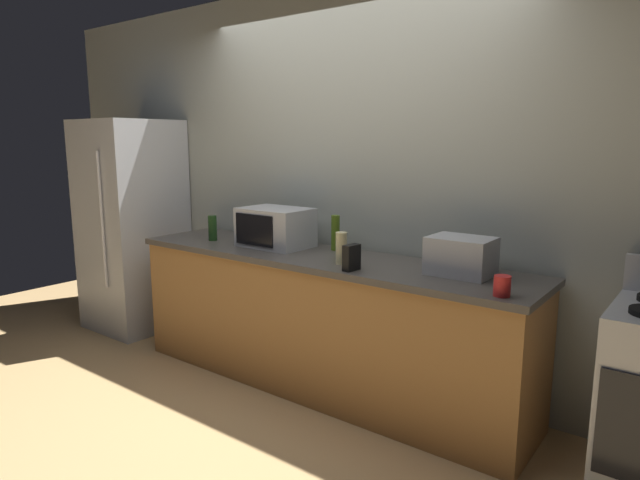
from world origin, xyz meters
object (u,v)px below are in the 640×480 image
(bottle_wine, at_px, (213,228))
(bottle_hand_soap, at_px, (341,248))
(refrigerator, at_px, (133,226))
(toaster_oven, at_px, (461,256))
(bottle_olive_oil, at_px, (335,233))
(cordless_phone, at_px, (352,258))
(microwave, at_px, (275,227))
(mug_red, at_px, (502,286))

(bottle_wine, distance_m, bottle_hand_soap, 1.21)
(refrigerator, bearing_deg, toaster_oven, 1.16)
(refrigerator, relative_size, toaster_oven, 5.29)
(bottle_olive_oil, bearing_deg, cordless_phone, -45.39)
(microwave, xyz_separation_m, toaster_oven, (1.36, 0.01, -0.03))
(refrigerator, bearing_deg, microwave, 1.70)
(refrigerator, distance_m, mug_red, 3.32)
(refrigerator, distance_m, bottle_wine, 1.10)
(bottle_hand_soap, relative_size, bottle_olive_oil, 0.81)
(mug_red, bearing_deg, bottle_hand_soap, 174.24)
(toaster_oven, bearing_deg, cordless_phone, -152.02)
(microwave, relative_size, bottle_wine, 2.57)
(cordless_phone, bearing_deg, bottle_wine, 179.43)
(refrigerator, bearing_deg, bottle_olive_oil, 5.52)
(toaster_oven, xyz_separation_m, bottle_olive_oil, (-0.95, 0.14, 0.01))
(refrigerator, relative_size, cordless_phone, 12.00)
(refrigerator, height_order, bottle_wine, refrigerator)
(bottle_hand_soap, bearing_deg, bottle_wine, 177.07)
(microwave, relative_size, cordless_phone, 3.20)
(toaster_oven, height_order, mug_red, toaster_oven)
(bottle_hand_soap, bearing_deg, refrigerator, 176.96)
(toaster_oven, xyz_separation_m, bottle_hand_soap, (-0.68, -0.18, -0.01))
(cordless_phone, xyz_separation_m, bottle_hand_soap, (-0.14, 0.10, 0.02))
(microwave, distance_m, mug_red, 1.71)
(microwave, relative_size, bottle_olive_oil, 2.02)
(refrigerator, xyz_separation_m, toaster_oven, (2.98, 0.06, 0.10))
(refrigerator, xyz_separation_m, bottle_olive_oil, (2.03, 0.20, 0.12))
(bottle_hand_soap, bearing_deg, mug_red, -5.76)
(toaster_oven, height_order, cordless_phone, toaster_oven)
(toaster_oven, height_order, bottle_olive_oil, bottle_olive_oil)
(toaster_oven, bearing_deg, microwave, -179.48)
(bottle_hand_soap, bearing_deg, cordless_phone, -35.45)
(cordless_phone, bearing_deg, bottle_hand_soap, 150.89)
(microwave, bearing_deg, bottle_hand_soap, -14.07)
(cordless_phone, distance_m, bottle_olive_oil, 0.59)
(bottle_wine, height_order, mug_red, bottle_wine)
(microwave, bearing_deg, bottle_olive_oil, 19.93)
(bottle_olive_oil, bearing_deg, toaster_oven, -8.15)
(toaster_oven, xyz_separation_m, mug_red, (0.33, -0.28, -0.05))
(refrigerator, relative_size, bottle_olive_oil, 7.57)
(bottle_hand_soap, bearing_deg, toaster_oven, 15.10)
(microwave, distance_m, toaster_oven, 1.36)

